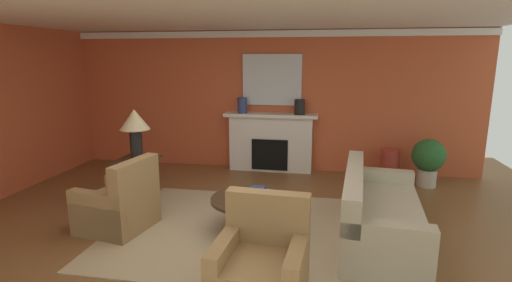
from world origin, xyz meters
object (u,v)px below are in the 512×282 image
Objects in this scene: coffee_table at (250,206)px; table_lamp at (135,124)px; armchair_near_window at (119,206)px; potted_plant at (428,159)px; side_table at (138,178)px; fireplace at (271,144)px; vase_tall_corner at (390,165)px; sofa at (378,216)px; vase_mantel_left at (242,105)px; mantel_mirror at (272,80)px; armchair_facing_fireplace at (261,269)px; vase_mantel_right at (300,107)px.

table_lamp is (-1.86, 0.66, 0.89)m from coffee_table.
armchair_near_window reaches higher than potted_plant.
side_table is at bearing 180.00° from table_lamp.
fireplace reaches higher than vase_tall_corner.
vase_tall_corner is (0.49, 2.39, -0.00)m from sofa.
fireplace is 3.19m from sofa.
armchair_near_window is 0.92m from side_table.
armchair_near_window is 3.25m from vase_mantel_left.
mantel_mirror is 4.54m from armchair_facing_fireplace.
armchair_near_window is at bearing -174.71° from sofa.
side_table is at bearing -160.11° from potted_plant.
vase_tall_corner is at bearing -8.62° from vase_mantel_right.
vase_mantel_right reaches higher than sofa.
potted_plant is (4.52, 1.64, -0.73)m from table_lamp.
potted_plant is at bearing 30.22° from armchair_near_window.
armchair_near_window is at bearing -144.32° from vase_tall_corner.
vase_mantel_right is (2.09, 2.94, 0.97)m from armchair_near_window.
mantel_mirror is at bearing 90.00° from fireplace.
vase_mantel_right reaches higher than fireplace.
vase_mantel_left is (-0.55, -0.05, 0.75)m from fireplace.
sofa is 2.17× the size of coffee_table.
potted_plant is (4.34, 2.53, 0.19)m from armchair_near_window.
side_table is (-1.86, 0.66, 0.06)m from coffee_table.
armchair_facing_fireplace is 0.95× the size of coffee_table.
vase_mantel_left reaches higher than potted_plant.
armchair_near_window is at bearing -172.03° from coffee_table.
vase_mantel_right reaches higher than vase_tall_corner.
vase_mantel_right is (0.55, -0.05, 0.74)m from fireplace.
side_table is at bearing -155.43° from vase_tall_corner.
coffee_table is (0.13, -2.87, -1.43)m from mantel_mirror.
mantel_mirror reaches higher than vase_mantel_left.
sofa is at bearing -49.44° from vase_mantel_left.
table_lamp is 4.41m from vase_tall_corner.
table_lamp is 3.06m from vase_mantel_right.
vase_tall_corner is at bearing 24.57° from side_table.
fireplace is 2.80m from table_lamp.
coffee_table is (-0.38, 1.40, 0.03)m from armchair_facing_fireplace.
mantel_mirror is at bearing 121.31° from sofa.
mantel_mirror is 3.21m from coffee_table.
mantel_mirror is 3.13m from potted_plant.
mantel_mirror reaches higher than table_lamp.
vase_mantel_left is at bearing 130.56° from sofa.
fireplace reaches higher than armchair_near_window.
armchair_near_window is 5.03m from potted_plant.
table_lamp is at bearing -119.86° from vase_mantel_left.
side_table is (-1.72, -2.21, -1.37)m from mantel_mirror.
fireplace is at bearing 172.25° from vase_tall_corner.
armchair_near_window is at bearing -117.34° from fireplace.
armchair_facing_fireplace is 4.35m from potted_plant.
potted_plant is at bearing 58.20° from armchair_facing_fireplace.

